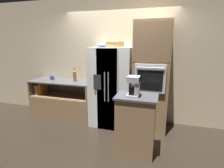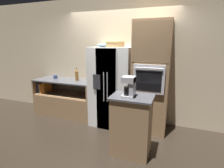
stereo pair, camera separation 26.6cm
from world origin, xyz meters
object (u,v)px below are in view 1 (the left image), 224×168
object	(u,v)px
wicker_basket	(115,44)
bottle_tall	(75,75)
mug	(52,78)
wall_oven	(151,77)
refrigerator	(112,87)
coffee_maker	(135,86)
fruit_bowl	(102,45)

from	to	relation	value
wicker_basket	bottle_tall	xyz separation A→B (m)	(-1.01, 0.08, -0.74)
wicker_basket	mug	distance (m)	1.85
wall_oven	wicker_basket	distance (m)	1.02
refrigerator	wall_oven	xyz separation A→B (m)	(0.83, 0.03, 0.25)
refrigerator	wall_oven	distance (m)	0.87
wicker_basket	mug	bearing A→B (deg)	177.21
bottle_tall	coffee_maker	size ratio (longest dim) A/B	1.01
refrigerator	fruit_bowl	bearing A→B (deg)	-179.22
wall_oven	fruit_bowl	bearing A→B (deg)	-178.42
refrigerator	mug	world-z (taller)	refrigerator
wall_oven	wicker_basket	size ratio (longest dim) A/B	5.48
wall_oven	mug	world-z (taller)	wall_oven
fruit_bowl	bottle_tall	world-z (taller)	fruit_bowl
wall_oven	coffee_maker	bearing A→B (deg)	-100.19
bottle_tall	coffee_maker	distance (m)	1.93
refrigerator	wicker_basket	xyz separation A→B (m)	(0.06, 0.03, 0.92)
refrigerator	wall_oven	world-z (taller)	wall_oven
wicker_basket	wall_oven	bearing A→B (deg)	-0.09
fruit_bowl	coffee_maker	xyz separation A→B (m)	(0.87, -0.97, -0.58)
wicker_basket	fruit_bowl	world-z (taller)	wicker_basket
wall_oven	coffee_maker	xyz separation A→B (m)	(-0.18, -1.00, 0.06)
wicker_basket	mug	xyz separation A→B (m)	(-1.65, 0.08, -0.83)
wicker_basket	coffee_maker	distance (m)	1.31
refrigerator	bottle_tall	size ratio (longest dim) A/B	5.37
wicker_basket	coffee_maker	world-z (taller)	wicker_basket
refrigerator	wicker_basket	bearing A→B (deg)	22.69
wall_oven	mug	distance (m)	2.43
refrigerator	coffee_maker	bearing A→B (deg)	-56.05
fruit_bowl	mug	world-z (taller)	fruit_bowl
wall_oven	mug	size ratio (longest dim) A/B	17.49
bottle_tall	fruit_bowl	bearing A→B (deg)	-8.21
wall_oven	bottle_tall	xyz separation A→B (m)	(-1.78, 0.08, -0.07)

